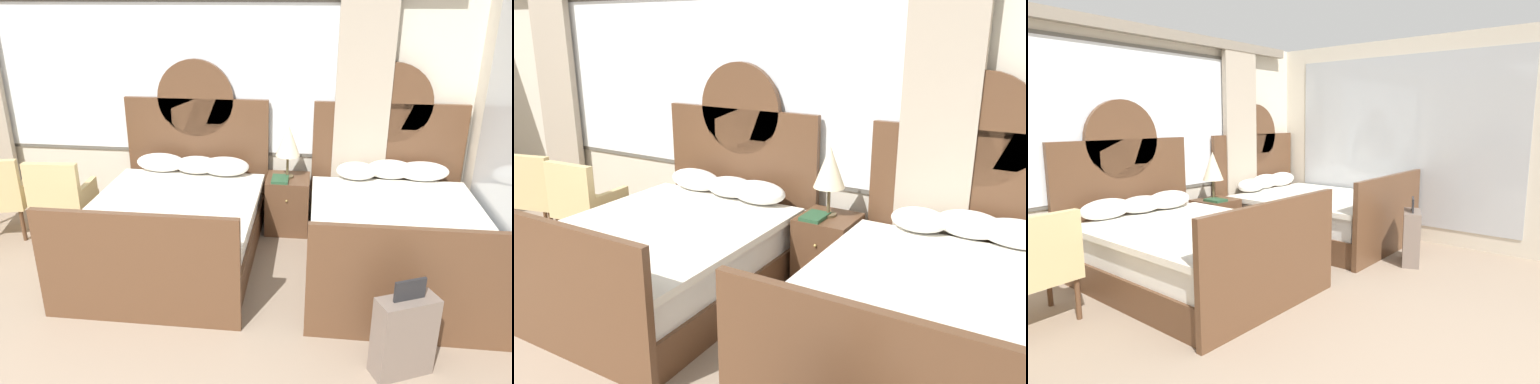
% 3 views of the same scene
% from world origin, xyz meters
% --- Properties ---
extents(wall_back_window, '(6.84, 0.22, 2.70)m').
position_xyz_m(wall_back_window, '(0.00, 3.97, 1.43)').
color(wall_back_window, beige).
rests_on(wall_back_window, ground_plane).
extents(bed_near_window, '(1.66, 2.25, 1.86)m').
position_xyz_m(bed_near_window, '(0.38, 2.85, 0.37)').
color(bed_near_window, brown).
rests_on(bed_near_window, ground_plane).
extents(bed_near_mirror, '(1.66, 2.25, 1.86)m').
position_xyz_m(bed_near_mirror, '(2.54, 2.85, 0.37)').
color(bed_near_mirror, brown).
rests_on(bed_near_mirror, ground_plane).
extents(nightstand_between_beds, '(0.48, 0.50, 0.62)m').
position_xyz_m(nightstand_between_beds, '(1.46, 3.58, 0.31)').
color(nightstand_between_beds, brown).
rests_on(nightstand_between_beds, ground_plane).
extents(table_lamp_on_nightstand, '(0.27, 0.27, 0.61)m').
position_xyz_m(table_lamp_on_nightstand, '(1.44, 3.60, 1.05)').
color(table_lamp_on_nightstand, brown).
rests_on(table_lamp_on_nightstand, nightstand_between_beds).
extents(book_on_nightstand, '(0.18, 0.26, 0.03)m').
position_xyz_m(book_on_nightstand, '(1.37, 3.48, 0.64)').
color(book_on_nightstand, '#285133').
rests_on(book_on_nightstand, nightstand_between_beds).
extents(armchair_by_window_left, '(0.59, 0.59, 0.93)m').
position_xyz_m(armchair_by_window_left, '(-0.94, 3.04, 0.51)').
color(armchair_by_window_left, tan).
rests_on(armchair_by_window_left, ground_plane).
extents(armchair_by_window_centre, '(0.68, 0.68, 0.93)m').
position_xyz_m(armchair_by_window_centre, '(-1.64, 3.04, 0.51)').
color(armchair_by_window_centre, tan).
rests_on(armchair_by_window_centre, ground_plane).
extents(suitcase_on_floor, '(0.47, 0.34, 0.76)m').
position_xyz_m(suitcase_on_floor, '(2.41, 1.34, 0.31)').
color(suitcase_on_floor, '#75665B').
rests_on(suitcase_on_floor, ground_plane).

